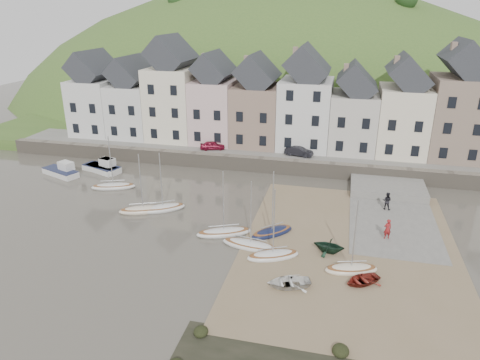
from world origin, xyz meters
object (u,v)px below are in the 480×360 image
(rowboat_white, at_px, (288,282))
(rowboat_red, at_px, (362,280))
(sailboat_0, at_px, (113,186))
(person_dark, at_px, (387,201))
(rowboat_green, at_px, (329,245))
(car_right, at_px, (299,151))
(car_left, at_px, (212,145))
(person_red, at_px, (387,229))

(rowboat_white, bearing_deg, rowboat_red, 87.70)
(sailboat_0, bearing_deg, rowboat_red, -24.83)
(sailboat_0, distance_m, rowboat_red, 29.89)
(rowboat_red, bearing_deg, person_dark, 132.75)
(rowboat_green, bearing_deg, sailboat_0, -100.77)
(sailboat_0, relative_size, rowboat_red, 2.25)
(rowboat_white, height_order, car_right, car_right)
(rowboat_red, xyz_separation_m, person_dark, (2.55, 13.79, 0.68))
(rowboat_white, distance_m, car_right, 26.32)
(rowboat_green, relative_size, rowboat_red, 0.92)
(car_left, height_order, car_right, car_right)
(rowboat_green, height_order, car_right, car_right)
(rowboat_white, bearing_deg, sailboat_0, -142.72)
(person_dark, bearing_deg, car_right, -31.35)
(sailboat_0, relative_size, car_left, 1.93)
(rowboat_white, height_order, person_red, person_red)
(sailboat_0, xyz_separation_m, person_dark, (29.68, 1.23, 0.77))
(person_red, bearing_deg, rowboat_green, 14.34)
(rowboat_green, bearing_deg, car_right, -157.90)
(rowboat_green, height_order, person_dark, person_dark)
(rowboat_red, relative_size, car_left, 0.86)
(car_right, bearing_deg, rowboat_white, -162.64)
(rowboat_white, distance_m, person_dark, 17.31)
(car_left, bearing_deg, car_right, -107.25)
(person_red, height_order, person_dark, person_red)
(person_dark, xyz_separation_m, car_left, (-21.55, 10.73, 1.12))
(rowboat_white, bearing_deg, rowboat_green, 135.08)
(rowboat_green, bearing_deg, rowboat_white, -16.50)
(rowboat_white, bearing_deg, car_left, -172.01)
(car_left, bearing_deg, rowboat_white, -169.54)
(rowboat_red, bearing_deg, car_left, -178.98)
(person_dark, height_order, car_right, car_right)
(rowboat_white, xyz_separation_m, rowboat_green, (2.61, 5.55, 0.34))
(rowboat_green, distance_m, person_dark, 11.17)
(person_dark, bearing_deg, sailboat_0, 17.72)
(sailboat_0, height_order, car_right, sailboat_0)
(rowboat_red, relative_size, person_dark, 1.54)
(car_left, bearing_deg, person_red, -146.11)
(person_red, relative_size, car_left, 0.57)
(rowboat_red, relative_size, person_red, 1.51)
(sailboat_0, height_order, rowboat_white, sailboat_0)
(rowboat_green, height_order, person_red, person_red)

